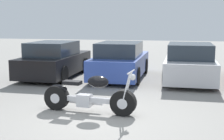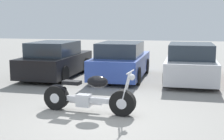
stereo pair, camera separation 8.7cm
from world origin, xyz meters
name	(u,v)px [view 1 (the left image)]	position (x,y,z in m)	size (l,w,h in m)	color
ground_plane	(100,119)	(0.00, 0.00, 0.00)	(60.00, 60.00, 0.00)	gray
motorcycle	(88,96)	(-0.40, 0.43, 0.42)	(2.37, 0.67, 1.08)	black
parked_car_black	(55,60)	(-3.17, 4.96, 0.66)	(1.82, 4.10, 1.42)	black
parked_car_blue	(120,61)	(-0.53, 5.24, 0.66)	(1.82, 4.10, 1.42)	#2D479E
parked_car_silver	(189,64)	(2.10, 5.15, 0.66)	(1.82, 4.10, 1.42)	#BCBCC1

